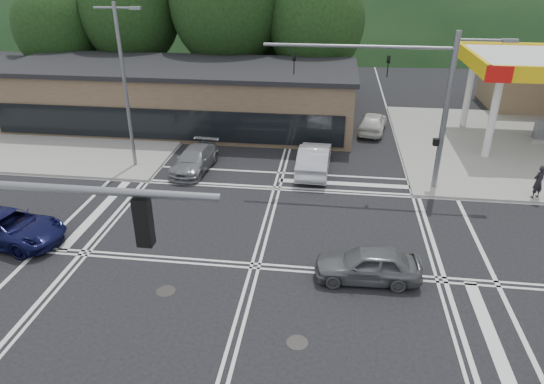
# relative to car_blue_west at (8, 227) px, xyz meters

# --- Properties ---
(ground) EXTENTS (120.00, 120.00, 0.00)m
(ground) POSITION_rel_car_blue_west_xyz_m (10.73, -0.50, -0.69)
(ground) COLOR black
(ground) RESTS_ON ground
(sidewalk_ne) EXTENTS (16.00, 16.00, 0.15)m
(sidewalk_ne) POSITION_rel_car_blue_west_xyz_m (25.73, 14.50, -0.61)
(sidewalk_ne) COLOR gray
(sidewalk_ne) RESTS_ON ground
(sidewalk_nw) EXTENTS (16.00, 16.00, 0.15)m
(sidewalk_nw) POSITION_rel_car_blue_west_xyz_m (-4.27, 14.50, -0.61)
(sidewalk_nw) COLOR gray
(sidewalk_nw) RESTS_ON ground
(commercial_row) EXTENTS (24.00, 8.00, 4.00)m
(commercial_row) POSITION_rel_car_blue_west_xyz_m (2.73, 16.50, 1.31)
(commercial_row) COLOR brown
(commercial_row) RESTS_ON ground
(hill_north) EXTENTS (252.00, 126.00, 140.00)m
(hill_north) POSITION_rel_car_blue_west_xyz_m (10.73, 89.50, -0.69)
(hill_north) COLOR black
(hill_north) RESTS_ON ground
(tree_n_a) EXTENTS (8.00, 8.00, 11.75)m
(tree_n_a) POSITION_rel_car_blue_west_xyz_m (-3.27, 23.50, 6.45)
(tree_n_a) COLOR #382619
(tree_n_a) RESTS_ON ground
(tree_n_b) EXTENTS (9.00, 9.00, 12.98)m
(tree_n_b) POSITION_rel_car_blue_west_xyz_m (4.73, 23.50, 7.10)
(tree_n_b) COLOR #382619
(tree_n_b) RESTS_ON ground
(tree_n_c) EXTENTS (7.60, 7.60, 10.87)m
(tree_n_c) POSITION_rel_car_blue_west_xyz_m (11.73, 23.50, 5.80)
(tree_n_c) COLOR #382619
(tree_n_c) RESTS_ON ground
(tree_n_d) EXTENTS (6.80, 6.80, 9.76)m
(tree_n_d) POSITION_rel_car_blue_west_xyz_m (-9.27, 22.50, 5.15)
(tree_n_d) COLOR #382619
(tree_n_d) RESTS_ON ground
(tree_n_e) EXTENTS (8.40, 8.40, 11.98)m
(tree_n_e) POSITION_rel_car_blue_west_xyz_m (8.73, 27.50, 6.45)
(tree_n_e) COLOR #382619
(tree_n_e) RESTS_ON ground
(streetlight_nw) EXTENTS (2.50, 0.25, 9.00)m
(streetlight_nw) POSITION_rel_car_blue_west_xyz_m (2.29, 8.50, 4.36)
(streetlight_nw) COLOR slate
(streetlight_nw) RESTS_ON ground
(signal_mast_ne) EXTENTS (11.65, 0.30, 8.00)m
(signal_mast_ne) POSITION_rel_car_blue_west_xyz_m (17.68, 7.70, 4.39)
(signal_mast_ne) COLOR slate
(signal_mast_ne) RESTS_ON ground
(car_blue_west) EXTENTS (5.25, 3.06, 1.37)m
(car_blue_west) POSITION_rel_car_blue_west_xyz_m (0.00, 0.00, 0.00)
(car_blue_west) COLOR #0D0E39
(car_blue_west) RESTS_ON ground
(car_grey_center) EXTENTS (4.01, 1.74, 1.35)m
(car_grey_center) POSITION_rel_car_blue_west_xyz_m (15.06, -0.80, -0.01)
(car_grey_center) COLOR #5A5D5F
(car_grey_center) RESTS_ON ground
(car_queue_a) EXTENTS (1.85, 4.89, 1.59)m
(car_queue_a) POSITION_rel_car_blue_west_xyz_m (12.56, 9.12, 0.11)
(car_queue_a) COLOR silver
(car_queue_a) RESTS_ON ground
(car_queue_b) EXTENTS (2.34, 4.35, 1.41)m
(car_queue_b) POSITION_rel_car_blue_west_xyz_m (16.23, 16.50, 0.02)
(car_queue_b) COLOR silver
(car_queue_b) RESTS_ON ground
(car_northbound) EXTENTS (2.19, 4.55, 1.28)m
(car_northbound) POSITION_rel_car_blue_west_xyz_m (5.80, 8.50, -0.05)
(car_northbound) COLOR slate
(car_northbound) RESTS_ON ground
(pedestrian) EXTENTS (0.75, 0.66, 1.73)m
(pedestrian) POSITION_rel_car_blue_west_xyz_m (23.73, 7.00, 0.33)
(pedestrian) COLOR black
(pedestrian) RESTS_ON sidewalk_ne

